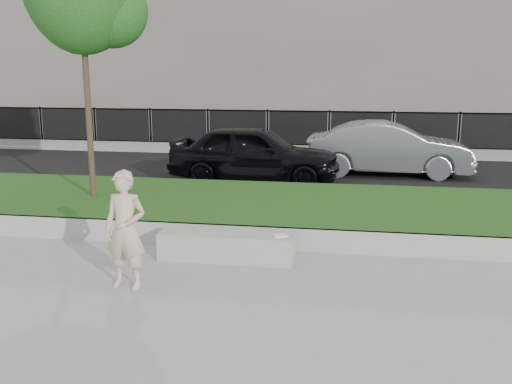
% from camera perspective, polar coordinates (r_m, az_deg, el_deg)
% --- Properties ---
extents(ground, '(90.00, 90.00, 0.00)m').
position_cam_1_polar(ground, '(9.13, -6.25, -7.36)').
color(ground, gray).
rests_on(ground, ground).
extents(grass_bank, '(34.00, 4.00, 0.40)m').
position_cam_1_polar(grass_bank, '(11.87, -2.36, -1.67)').
color(grass_bank, black).
rests_on(grass_bank, ground).
extents(grass_kerb, '(34.00, 0.08, 0.40)m').
position_cam_1_polar(grass_kerb, '(10.02, -4.67, -4.33)').
color(grass_kerb, '#A09D96').
rests_on(grass_kerb, ground).
extents(street, '(34.00, 7.00, 0.04)m').
position_cam_1_polar(street, '(17.21, 1.41, 2.11)').
color(street, black).
rests_on(street, ground).
extents(far_pavement, '(34.00, 3.00, 0.12)m').
position_cam_1_polar(far_pavement, '(21.61, 3.11, 4.29)').
color(far_pavement, gray).
rests_on(far_pavement, ground).
extents(iron_fence, '(32.00, 0.30, 1.50)m').
position_cam_1_polar(iron_fence, '(20.56, 2.81, 5.24)').
color(iron_fence, slate).
rests_on(iron_fence, far_pavement).
extents(building_facade, '(34.00, 10.00, 10.00)m').
position_cam_1_polar(building_facade, '(28.43, 4.90, 16.16)').
color(building_facade, '#656158').
rests_on(building_facade, ground).
extents(stone_bench, '(2.19, 0.55, 0.45)m').
position_cam_1_polar(stone_bench, '(9.32, -2.97, -5.43)').
color(stone_bench, '#A09D96').
rests_on(stone_bench, ground).
extents(man, '(0.65, 0.45, 1.69)m').
position_cam_1_polar(man, '(8.20, -12.93, -3.72)').
color(man, beige).
rests_on(man, ground).
extents(book, '(0.26, 0.23, 0.02)m').
position_cam_1_polar(book, '(9.06, 2.47, -4.38)').
color(book, white).
rests_on(book, stone_bench).
extents(car_dark, '(4.63, 2.04, 1.55)m').
position_cam_1_polar(car_dark, '(15.35, -0.14, 3.88)').
color(car_dark, black).
rests_on(car_dark, street).
extents(car_silver, '(4.64, 1.67, 1.52)m').
position_cam_1_polar(car_silver, '(16.81, 13.10, 4.25)').
color(car_silver, gray).
rests_on(car_silver, street).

